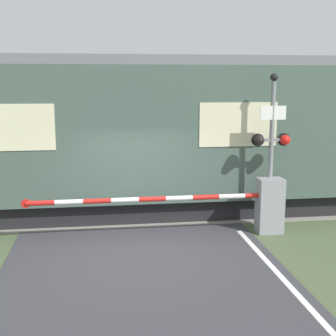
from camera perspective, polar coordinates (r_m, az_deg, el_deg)
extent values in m
plane|color=#475638|center=(10.12, -3.47, -10.18)|extent=(80.00, 80.00, 0.00)
cube|color=gray|center=(13.16, -4.61, -5.16)|extent=(36.00, 3.20, 0.03)
cube|color=#595451|center=(12.45, -4.41, -5.77)|extent=(36.00, 0.08, 0.10)
cube|color=#595451|center=(13.84, -4.80, -4.09)|extent=(36.00, 0.08, 0.10)
cube|color=black|center=(13.23, -16.75, -4.23)|extent=(17.90, 2.71, 0.60)
cube|color=#42564C|center=(12.88, -17.22, 4.31)|extent=(19.46, 3.19, 3.36)
cube|color=slate|center=(12.82, -17.67, 12.32)|extent=(19.07, 2.93, 0.24)
cube|color=beige|center=(11.57, 8.59, 5.26)|extent=(1.95, 0.02, 1.07)
cube|color=beige|center=(11.28, -18.55, 4.69)|extent=(1.95, 0.02, 1.07)
cube|color=gray|center=(11.41, 12.29, -4.50)|extent=(0.60, 0.44, 1.32)
cylinder|color=gray|center=(11.35, 12.34, -3.22)|extent=(0.16, 0.16, 0.18)
cylinder|color=red|center=(11.25, 10.85, -3.29)|extent=(0.62, 0.11, 0.11)
cylinder|color=white|center=(11.06, 7.78, -3.43)|extent=(0.62, 0.11, 0.11)
cylinder|color=red|center=(10.91, 4.62, -3.57)|extent=(0.62, 0.11, 0.11)
cylinder|color=white|center=(10.79, 1.38, -3.69)|extent=(0.62, 0.11, 0.11)
cylinder|color=red|center=(10.71, -1.93, -3.81)|extent=(0.62, 0.11, 0.11)
cylinder|color=white|center=(10.67, -5.27, -3.91)|extent=(0.62, 0.11, 0.11)
cylinder|color=red|center=(10.66, -8.63, -4.00)|extent=(0.62, 0.11, 0.11)
cylinder|color=white|center=(10.68, -11.99, -4.08)|extent=(0.62, 0.11, 0.11)
cylinder|color=red|center=(10.75, -15.32, -4.14)|extent=(0.62, 0.11, 0.11)
cylinder|color=red|center=(10.79, -16.97, -4.17)|extent=(0.20, 0.02, 0.20)
cylinder|color=gray|center=(11.36, 12.42, 1.22)|extent=(0.11, 0.11, 3.56)
cube|color=gray|center=(11.30, 12.51, 3.36)|extent=(0.76, 0.07, 0.07)
sphere|color=black|center=(11.15, 11.06, 3.32)|extent=(0.24, 0.24, 0.24)
sphere|color=red|center=(11.37, 14.10, 3.33)|extent=(0.24, 0.24, 0.24)
cylinder|color=black|center=(11.25, 10.88, 3.39)|extent=(0.30, 0.06, 0.30)
cylinder|color=black|center=(11.47, 13.89, 3.40)|extent=(0.30, 0.06, 0.30)
cube|color=white|center=(11.20, 12.71, 6.59)|extent=(0.62, 0.02, 0.32)
sphere|color=black|center=(11.22, 12.81, 10.74)|extent=(0.18, 0.18, 0.18)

